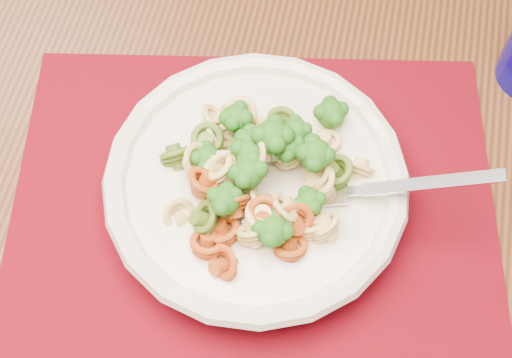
{
  "coord_description": "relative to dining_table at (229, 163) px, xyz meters",
  "views": [
    {
      "loc": [
        0.27,
        -0.48,
        1.34
      ],
      "look_at": [
        0.28,
        -0.21,
        0.81
      ],
      "focal_mm": 50.0,
      "sensor_mm": 36.0,
      "label": 1
    }
  ],
  "objects": [
    {
      "name": "dining_table",
      "position": [
        0.0,
        0.0,
        0.0
      ],
      "size": [
        1.75,
        1.33,
        0.77
      ],
      "rotation": [
        0.0,
        0.0,
        -0.23
      ],
      "color": "#593219",
      "rests_on": "ground"
    },
    {
      "name": "fork",
      "position": [
        0.09,
        -0.11,
        0.14
      ],
      "size": [
        0.18,
        0.04,
        0.08
      ],
      "primitive_type": null,
      "rotation": [
        0.0,
        -0.35,
        -0.08
      ],
      "color": "silver",
      "rests_on": "pasta_bowl"
    },
    {
      "name": "pasta_bowl",
      "position": [
        0.03,
        -0.09,
        0.12
      ],
      "size": [
        0.26,
        0.26,
        0.05
      ],
      "color": "silver",
      "rests_on": "placemat"
    },
    {
      "name": "placemat",
      "position": [
        0.02,
        -0.1,
        0.09
      ],
      "size": [
        0.44,
        0.35,
        0.0
      ],
      "primitive_type": "cube",
      "rotation": [
        0.0,
        0.0,
        -0.05
      ],
      "color": "#600414",
      "rests_on": "dining_table"
    },
    {
      "name": "pasta_broccoli_heap",
      "position": [
        0.03,
        -0.09,
        0.14
      ],
      "size": [
        0.22,
        0.22,
        0.06
      ],
      "primitive_type": null,
      "color": "tan",
      "rests_on": "pasta_bowl"
    }
  ]
}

